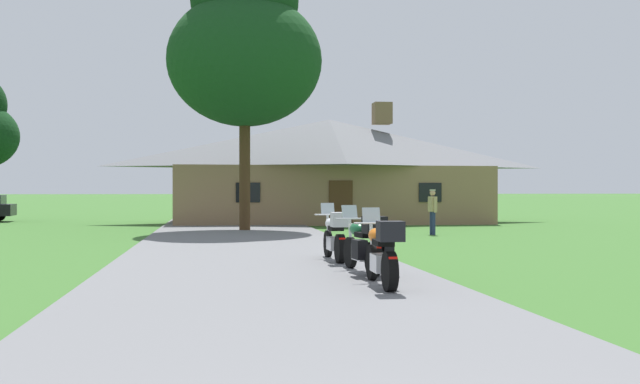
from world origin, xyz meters
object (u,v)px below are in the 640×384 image
object	(u,v)px
motorcycle_orange_nearest_to_camera	(382,253)
motorcycle_white_farthest_in_row	(335,236)
bystander_tan_shirt_near_lodge	(433,209)
tree_by_lodge_front	(245,42)
motorcycle_green_second_in_row	(365,245)

from	to	relation	value
motorcycle_orange_nearest_to_camera	motorcycle_white_farthest_in_row	bearing A→B (deg)	91.78
bystander_tan_shirt_near_lodge	tree_by_lodge_front	distance (m)	10.05
motorcycle_white_farthest_in_row	tree_by_lodge_front	distance (m)	14.66
motorcycle_green_second_in_row	bystander_tan_shirt_near_lodge	world-z (taller)	bystander_tan_shirt_near_lodge
motorcycle_white_farthest_in_row	tree_by_lodge_front	xyz separation A→B (m)	(-1.50, 12.80, 6.98)
motorcycle_white_farthest_in_row	tree_by_lodge_front	world-z (taller)	tree_by_lodge_front
bystander_tan_shirt_near_lodge	motorcycle_orange_nearest_to_camera	bearing A→B (deg)	-27.01
motorcycle_orange_nearest_to_camera	motorcycle_green_second_in_row	world-z (taller)	same
motorcycle_green_second_in_row	motorcycle_white_farthest_in_row	size ratio (longest dim) A/B	1.00
motorcycle_orange_nearest_to_camera	tree_by_lodge_front	bearing A→B (deg)	96.37
tree_by_lodge_front	motorcycle_white_farthest_in_row	bearing A→B (deg)	-83.32
bystander_tan_shirt_near_lodge	tree_by_lodge_front	world-z (taller)	tree_by_lodge_front
motorcycle_white_farthest_in_row	tree_by_lodge_front	size ratio (longest dim) A/B	0.18
motorcycle_white_farthest_in_row	bystander_tan_shirt_near_lodge	distance (m)	10.99
motorcycle_white_farthest_in_row	bystander_tan_shirt_near_lodge	xyz separation A→B (m)	(5.32, 9.61, 0.33)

